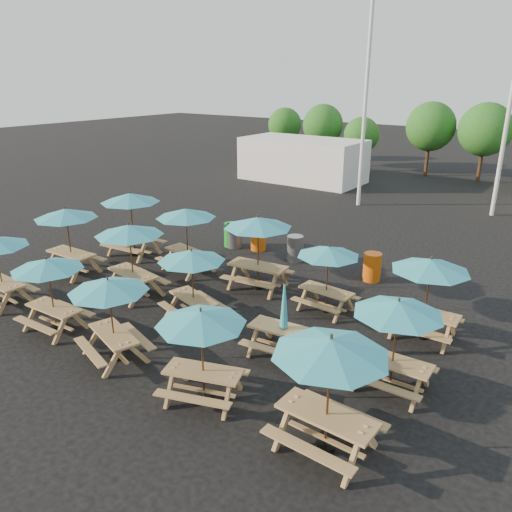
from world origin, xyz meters
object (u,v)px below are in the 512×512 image
Objects in this scene: picnic_unit_6 at (109,291)px; picnic_unit_1 at (66,217)px; picnic_unit_7 at (192,260)px; waste_bin_1 at (231,235)px; waste_bin_3 at (295,248)px; picnic_unit_8 at (258,227)px; picnic_unit_12 at (330,354)px; picnic_unit_10 at (284,322)px; waste_bin_2 at (258,238)px; picnic_unit_5 at (186,217)px; picnic_unit_11 at (328,255)px; picnic_unit_14 at (430,270)px; waste_bin_0 at (235,236)px; picnic_unit_3 at (48,269)px; picnic_unit_9 at (201,323)px; picnic_unit_4 at (129,234)px; waste_bin_4 at (372,267)px; picnic_unit_2 at (130,201)px; picnic_unit_13 at (398,313)px.

picnic_unit_1 is at bearing 170.78° from picnic_unit_6.
picnic_unit_7 reaches higher than waste_bin_1.
picnic_unit_8 is at bearing -82.91° from waste_bin_3.
picnic_unit_8 reaches higher than picnic_unit_12.
picnic_unit_10 reaches higher than waste_bin_2.
picnic_unit_5 is 3.56m from waste_bin_1.
picnic_unit_11 is 2.94m from picnic_unit_14.
picnic_unit_5 is at bearing 150.99° from picnic_unit_7.
waste_bin_1 is at bearing 126.79° from picnic_unit_6.
waste_bin_0 is 1.04m from waste_bin_2.
picnic_unit_11 is at bearing 78.46° from picnic_unit_6.
picnic_unit_5 is 4.42m from waste_bin_3.
picnic_unit_10 is 8.67m from waste_bin_0.
picnic_unit_7 is 2.99m from picnic_unit_8.
picnic_unit_3 reaches higher than picnic_unit_11.
picnic_unit_3 is 7.86m from picnic_unit_11.
picnic_unit_7 is at bearing -61.10° from waste_bin_1.
picnic_unit_6 is 2.93m from picnic_unit_9.
picnic_unit_4 reaches higher than waste_bin_4.
picnic_unit_5 is 0.99× the size of picnic_unit_9.
waste_bin_4 is (3.03, 5.84, -1.37)m from picnic_unit_7.
waste_bin_3 is at bearing 71.29° from picnic_unit_3.
waste_bin_0 and waste_bin_3 have the same top height.
picnic_unit_2 is 1.01× the size of picnic_unit_8.
waste_bin_2 is at bearing 54.81° from picnic_unit_1.
waste_bin_2 and waste_bin_4 have the same top height.
picnic_unit_11 is at bearing -92.95° from waste_bin_4.
picnic_unit_5 is at bearing 161.48° from picnic_unit_13.
waste_bin_1 is 3.07m from waste_bin_3.
waste_bin_1 is (-0.49, 5.74, -1.59)m from picnic_unit_4.
waste_bin_3 is (-5.99, 3.10, -1.50)m from picnic_unit_14.
picnic_unit_12 is at bearing -51.69° from picnic_unit_8.
picnic_unit_2 is 2.54× the size of waste_bin_0.
picnic_unit_6 is at bearing -100.10° from picnic_unit_8.
waste_bin_0 is 2.89m from waste_bin_3.
picnic_unit_13 is (3.12, -2.71, 0.12)m from picnic_unit_11.
picnic_unit_1 reaches higher than waste_bin_3.
picnic_unit_6 is at bearing -39.28° from picnic_unit_4.
waste_bin_2 is at bearing 37.86° from picnic_unit_2.
picnic_unit_9 is 10.49m from waste_bin_0.
picnic_unit_14 is at bearing -22.78° from waste_bin_2.
picnic_unit_13 reaches higher than picnic_unit_3.
picnic_unit_4 reaches higher than picnic_unit_11.
waste_bin_2 is (-8.07, 6.11, -1.43)m from picnic_unit_13.
waste_bin_1 is (-0.18, 0.02, 0.00)m from waste_bin_0.
picnic_unit_7 is 5.99m from picnic_unit_13.
picnic_unit_10 is at bearing 55.62° from picnic_unit_6.
picnic_unit_8 reaches higher than waste_bin_3.
waste_bin_3 is at bearing 113.21° from picnic_unit_10.
waste_bin_0 is at bearing -178.26° from waste_bin_3.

